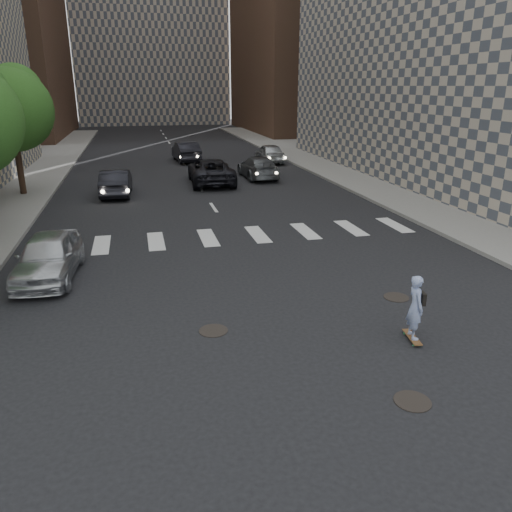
{
  "coord_description": "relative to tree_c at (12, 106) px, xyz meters",
  "views": [
    {
      "loc": [
        -3.52,
        -9.57,
        5.63
      ],
      "look_at": [
        -0.57,
        2.72,
        1.3
      ],
      "focal_mm": 35.0,
      "sensor_mm": 36.0,
      "label": 1
    }
  ],
  "objects": [
    {
      "name": "silver_sedan",
      "position": [
        3.12,
        -13.26,
        -3.95
      ],
      "size": [
        1.93,
        4.18,
        1.39
      ],
      "primitive_type": "imported",
      "rotation": [
        0.0,
        0.0,
        -0.07
      ],
      "color": "silver",
      "rests_on": "ground"
    },
    {
      "name": "sidewalk_right",
      "position": [
        23.95,
        0.86,
        -4.57
      ],
      "size": [
        13.0,
        80.0,
        0.15
      ],
      "primitive_type": "cube",
      "color": "gray",
      "rests_on": "ground"
    },
    {
      "name": "skateboarder",
      "position": [
        11.9,
        -19.46,
        -3.8
      ],
      "size": [
        0.45,
        0.83,
        1.61
      ],
      "rotation": [
        0.0,
        0.0,
        -0.15
      ],
      "color": "brown",
      "rests_on": "ground"
    },
    {
      "name": "ground",
      "position": [
        9.45,
        -19.14,
        -4.65
      ],
      "size": [
        160.0,
        160.0,
        0.0
      ],
      "primitive_type": "plane",
      "color": "black",
      "rests_on": "ground"
    },
    {
      "name": "traffic_car_e",
      "position": [
        9.79,
        10.8,
        -3.89
      ],
      "size": [
        1.97,
        4.72,
        1.52
      ],
      "primitive_type": "imported",
      "rotation": [
        0.0,
        0.0,
        3.22
      ],
      "color": "black",
      "rests_on": "ground"
    },
    {
      "name": "traffic_car_b",
      "position": [
        13.5,
        2.33,
        -3.96
      ],
      "size": [
        2.0,
        4.74,
        1.37
      ],
      "primitive_type": "imported",
      "rotation": [
        0.0,
        0.0,
        3.16
      ],
      "color": "#54575B",
      "rests_on": "ground"
    },
    {
      "name": "manhole_b",
      "position": [
        7.45,
        -17.94,
        -4.64
      ],
      "size": [
        0.7,
        0.7,
        0.02
      ],
      "primitive_type": "cylinder",
      "color": "black",
      "rests_on": "ground"
    },
    {
      "name": "traffic_car_d",
      "position": [
        15.95,
        8.67,
        -3.92
      ],
      "size": [
        1.86,
        4.32,
        1.45
      ],
      "primitive_type": "imported",
      "rotation": [
        0.0,
        0.0,
        3.11
      ],
      "color": "#B2B6BA",
      "rests_on": "ground"
    },
    {
      "name": "tree_c",
      "position": [
        0.0,
        0.0,
        0.0
      ],
      "size": [
        4.2,
        4.2,
        6.6
      ],
      "color": "#382619",
      "rests_on": "sidewalk_left"
    },
    {
      "name": "traffic_car_c",
      "position": [
        10.28,
        1.09,
        -3.89
      ],
      "size": [
        2.71,
        5.51,
        1.51
      ],
      "primitive_type": "imported",
      "rotation": [
        0.0,
        0.0,
        3.1
      ],
      "color": "black",
      "rests_on": "ground"
    },
    {
      "name": "manhole_c",
      "position": [
        12.75,
        -17.14,
        -4.64
      ],
      "size": [
        0.7,
        0.7,
        0.02
      ],
      "primitive_type": "cylinder",
      "color": "black",
      "rests_on": "ground"
    },
    {
      "name": "manhole_a",
      "position": [
        10.65,
        -21.64,
        -4.64
      ],
      "size": [
        0.7,
        0.7,
        0.02
      ],
      "primitive_type": "cylinder",
      "color": "black",
      "rests_on": "ground"
    },
    {
      "name": "traffic_car_a",
      "position": [
        4.82,
        -1.04,
        -3.95
      ],
      "size": [
        1.66,
        4.31,
        1.4
      ],
      "primitive_type": "imported",
      "rotation": [
        0.0,
        0.0,
        3.1
      ],
      "color": "black",
      "rests_on": "ground"
    }
  ]
}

